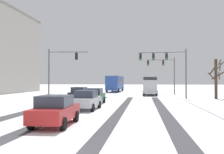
{
  "coord_description": "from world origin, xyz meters",
  "views": [
    {
      "loc": [
        3.35,
        -6.98,
        2.4
      ],
      "look_at": [
        0.0,
        19.29,
        2.8
      ],
      "focal_mm": 39.6,
      "sensor_mm": 36.0,
      "label": 1
    }
  ],
  "objects_px": {
    "car_red_fourth": "(55,110)",
    "bus_oncoming": "(115,83)",
    "bare_tree_sidewalk_far": "(216,77)",
    "traffic_signal_near_left": "(59,65)",
    "box_truck_delivery": "(150,85)",
    "car_black_lead": "(79,94)",
    "car_silver_third": "(86,100)",
    "traffic_signal_near_right": "(166,62)",
    "traffic_signal_far_right": "(165,68)",
    "car_dark_green_second": "(94,96)"
  },
  "relations": [
    {
      "from": "car_red_fourth",
      "to": "bus_oncoming",
      "type": "distance_m",
      "value": 41.05
    },
    {
      "from": "bare_tree_sidewalk_far",
      "to": "bus_oncoming",
      "type": "bearing_deg",
      "value": 128.76
    },
    {
      "from": "traffic_signal_near_left",
      "to": "bus_oncoming",
      "type": "bearing_deg",
      "value": 78.7
    },
    {
      "from": "traffic_signal_near_left",
      "to": "box_truck_delivery",
      "type": "xyz_separation_m",
      "value": [
        11.87,
        11.28,
        -2.74
      ]
    },
    {
      "from": "traffic_signal_near_left",
      "to": "car_red_fourth",
      "type": "relative_size",
      "value": 1.56
    },
    {
      "from": "car_black_lead",
      "to": "car_silver_third",
      "type": "height_order",
      "value": "same"
    },
    {
      "from": "car_silver_third",
      "to": "car_red_fourth",
      "type": "bearing_deg",
      "value": -89.95
    },
    {
      "from": "traffic_signal_near_right",
      "to": "car_black_lead",
      "type": "distance_m",
      "value": 11.88
    },
    {
      "from": "car_silver_third",
      "to": "bus_oncoming",
      "type": "relative_size",
      "value": 0.37
    },
    {
      "from": "traffic_signal_far_right",
      "to": "box_truck_delivery",
      "type": "height_order",
      "value": "traffic_signal_far_right"
    },
    {
      "from": "car_red_fourth",
      "to": "bare_tree_sidewalk_far",
      "type": "height_order",
      "value": "bare_tree_sidewalk_far"
    },
    {
      "from": "traffic_signal_near_right",
      "to": "car_red_fourth",
      "type": "xyz_separation_m",
      "value": [
        -7.64,
        -19.85,
        -3.98
      ]
    },
    {
      "from": "car_black_lead",
      "to": "box_truck_delivery",
      "type": "xyz_separation_m",
      "value": [
        8.97,
        12.27,
        0.82
      ]
    },
    {
      "from": "car_dark_green_second",
      "to": "traffic_signal_near_left",
      "type": "bearing_deg",
      "value": 135.7
    },
    {
      "from": "traffic_signal_near_right",
      "to": "car_red_fourth",
      "type": "relative_size",
      "value": 1.56
    },
    {
      "from": "traffic_signal_far_right",
      "to": "bare_tree_sidewalk_far",
      "type": "bearing_deg",
      "value": -60.39
    },
    {
      "from": "car_black_lead",
      "to": "bus_oncoming",
      "type": "distance_m",
      "value": 24.17
    },
    {
      "from": "car_dark_green_second",
      "to": "bare_tree_sidewalk_far",
      "type": "distance_m",
      "value": 17.35
    },
    {
      "from": "car_red_fourth",
      "to": "bare_tree_sidewalk_far",
      "type": "bearing_deg",
      "value": 56.39
    },
    {
      "from": "traffic_signal_far_right",
      "to": "car_silver_third",
      "type": "distance_m",
      "value": 26.1
    },
    {
      "from": "traffic_signal_near_left",
      "to": "car_black_lead",
      "type": "bearing_deg",
      "value": -18.74
    },
    {
      "from": "box_truck_delivery",
      "to": "car_dark_green_second",
      "type": "bearing_deg",
      "value": -110.17
    },
    {
      "from": "traffic_signal_far_right",
      "to": "bare_tree_sidewalk_far",
      "type": "height_order",
      "value": "traffic_signal_far_right"
    },
    {
      "from": "traffic_signal_near_left",
      "to": "box_truck_delivery",
      "type": "height_order",
      "value": "traffic_signal_near_left"
    },
    {
      "from": "car_black_lead",
      "to": "car_red_fourth",
      "type": "xyz_separation_m",
      "value": [
        3.16,
        -16.93,
        0.0
      ]
    },
    {
      "from": "traffic_signal_far_right",
      "to": "car_silver_third",
      "type": "bearing_deg",
      "value": -109.08
    },
    {
      "from": "bare_tree_sidewalk_far",
      "to": "traffic_signal_near_left",
      "type": "bearing_deg",
      "value": -170.13
    },
    {
      "from": "traffic_signal_near_right",
      "to": "box_truck_delivery",
      "type": "height_order",
      "value": "traffic_signal_near_right"
    },
    {
      "from": "traffic_signal_far_right",
      "to": "bare_tree_sidewalk_far",
      "type": "relative_size",
      "value": 1.23
    },
    {
      "from": "traffic_signal_near_left",
      "to": "car_dark_green_second",
      "type": "xyz_separation_m",
      "value": [
        5.69,
        -5.55,
        -3.56
      ]
    },
    {
      "from": "box_truck_delivery",
      "to": "traffic_signal_near_right",
      "type": "bearing_deg",
      "value": -78.9
    },
    {
      "from": "box_truck_delivery",
      "to": "bare_tree_sidewalk_far",
      "type": "distance_m",
      "value": 11.53
    },
    {
      "from": "traffic_signal_near_left",
      "to": "car_black_lead",
      "type": "xyz_separation_m",
      "value": [
        2.9,
        -0.98,
        -3.56
      ]
    },
    {
      "from": "car_silver_third",
      "to": "box_truck_delivery",
      "type": "bearing_deg",
      "value": 75.13
    },
    {
      "from": "traffic_signal_near_left",
      "to": "box_truck_delivery",
      "type": "distance_m",
      "value": 16.6
    },
    {
      "from": "car_silver_third",
      "to": "bus_oncoming",
      "type": "bearing_deg",
      "value": 92.45
    },
    {
      "from": "traffic_signal_near_right",
      "to": "bare_tree_sidewalk_far",
      "type": "distance_m",
      "value": 7.07
    },
    {
      "from": "car_red_fourth",
      "to": "bus_oncoming",
      "type": "xyz_separation_m",
      "value": [
        -1.45,
        41.01,
        1.18
      ]
    },
    {
      "from": "car_dark_green_second",
      "to": "bare_tree_sidewalk_far",
      "type": "bearing_deg",
      "value": 31.84
    },
    {
      "from": "traffic_signal_far_right",
      "to": "bare_tree_sidewalk_far",
      "type": "xyz_separation_m",
      "value": [
        5.82,
        -10.25,
        -1.71
      ]
    },
    {
      "from": "car_red_fourth",
      "to": "bare_tree_sidewalk_far",
      "type": "relative_size",
      "value": 0.79
    },
    {
      "from": "traffic_signal_near_left",
      "to": "bare_tree_sidewalk_far",
      "type": "bearing_deg",
      "value": 9.87
    },
    {
      "from": "traffic_signal_far_right",
      "to": "car_silver_third",
      "type": "relative_size",
      "value": 1.57
    },
    {
      "from": "traffic_signal_far_right",
      "to": "car_black_lead",
      "type": "height_order",
      "value": "traffic_signal_far_right"
    },
    {
      "from": "car_black_lead",
      "to": "bus_oncoming",
      "type": "xyz_separation_m",
      "value": [
        1.72,
        24.08,
        1.18
      ]
    },
    {
      "from": "traffic_signal_near_left",
      "to": "traffic_signal_far_right",
      "type": "distance_m",
      "value": 20.0
    },
    {
      "from": "traffic_signal_far_right",
      "to": "car_black_lead",
      "type": "relative_size",
      "value": 1.57
    },
    {
      "from": "traffic_signal_near_left",
      "to": "car_silver_third",
      "type": "distance_m",
      "value": 12.73
    },
    {
      "from": "box_truck_delivery",
      "to": "car_silver_third",
      "type": "bearing_deg",
      "value": -104.87
    },
    {
      "from": "traffic_signal_far_right",
      "to": "box_truck_delivery",
      "type": "bearing_deg",
      "value": -136.38
    }
  ]
}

